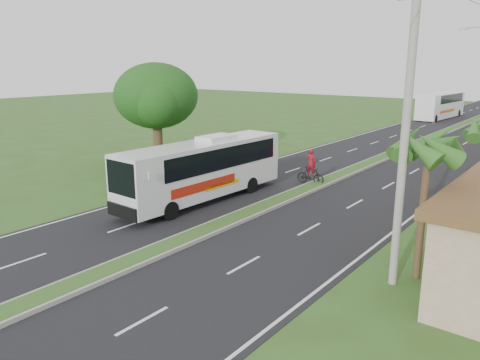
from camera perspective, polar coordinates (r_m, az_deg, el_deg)
The scene contains 11 objects.
ground at distance 20.20m, azimuth -7.53°, elevation -7.77°, with size 180.00×180.00×0.00m, color #354C1B.
road_asphalt at distance 36.50m, azimuth 15.26°, elevation 1.78°, with size 14.00×160.00×0.02m, color black.
median_strip at distance 36.48m, azimuth 15.27°, elevation 1.92°, with size 1.20×160.00×0.18m.
lane_edge_left at distance 39.46m, azimuth 6.27°, elevation 3.08°, with size 0.12×160.00×0.01m, color silver.
lane_edge_right at distance 34.60m, azimuth 25.52°, elevation 0.21°, with size 0.12×160.00×0.01m, color silver.
palm_verge_a at distance 16.92m, azimuth 22.03°, elevation 3.74°, with size 2.40×2.40×5.45m.
shade_tree at distance 34.54m, azimuth -10.30°, elevation 9.80°, with size 6.30×6.00×7.54m.
utility_pole_a at distance 15.99m, azimuth 19.61°, elevation 6.78°, with size 1.60×0.28×11.00m.
coach_bus_main at distance 25.80m, azimuth -4.40°, elevation 1.67°, with size 2.64×11.02×3.54m.
coach_bus_far at distance 70.81m, azimuth 23.28°, elevation 8.49°, with size 3.38×11.91×3.43m.
motorcyclist at distance 29.85m, azimuth 8.60°, elevation 1.00°, with size 1.86×0.67×2.25m.
Camera 1 is at (13.43, -13.10, 7.49)m, focal length 35.00 mm.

